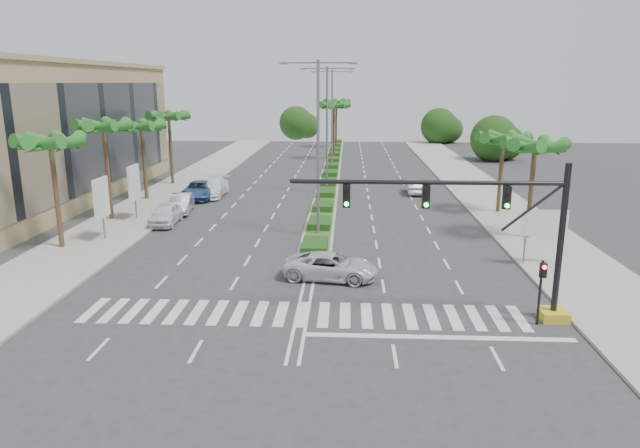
% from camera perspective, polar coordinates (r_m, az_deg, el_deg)
% --- Properties ---
extents(ground, '(160.00, 160.00, 0.00)m').
position_cam_1_polar(ground, '(26.99, -1.78, -9.02)').
color(ground, '#333335').
rests_on(ground, ground).
extents(footpath_right, '(6.00, 120.00, 0.15)m').
position_cam_1_polar(footpath_right, '(47.81, 18.73, 0.58)').
color(footpath_right, gray).
rests_on(footpath_right, ground).
extents(footpath_left, '(6.00, 120.00, 0.15)m').
position_cam_1_polar(footpath_left, '(49.10, -17.80, 1.00)').
color(footpath_left, gray).
rests_on(footpath_left, ground).
extents(median, '(2.20, 75.00, 0.20)m').
position_cam_1_polar(median, '(70.57, 1.16, 5.47)').
color(median, gray).
rests_on(median, ground).
extents(median_grass, '(1.80, 75.00, 0.04)m').
position_cam_1_polar(median_grass, '(70.55, 1.16, 5.57)').
color(median_grass, '#366221').
rests_on(median_grass, median).
extents(building, '(12.00, 36.00, 12.00)m').
position_cam_1_polar(building, '(58.18, -26.27, 8.08)').
color(building, tan).
rests_on(building, ground).
extents(signal_gantry, '(12.60, 1.20, 7.20)m').
position_cam_1_polar(signal_gantry, '(26.74, 18.39, -2.11)').
color(signal_gantry, gold).
rests_on(signal_gantry, ground).
extents(pedestrian_signal, '(0.28, 0.36, 3.00)m').
position_cam_1_polar(pedestrian_signal, '(26.93, 21.27, -5.41)').
color(pedestrian_signal, black).
rests_on(pedestrian_signal, ground).
extents(direction_sign, '(2.70, 0.11, 3.40)m').
position_cam_1_polar(direction_sign, '(35.62, 21.50, -0.14)').
color(direction_sign, slate).
rests_on(direction_sign, ground).
extents(billboard_near, '(0.18, 2.10, 4.35)m').
position_cam_1_polar(billboard_near, '(41.03, -21.03, 2.40)').
color(billboard_near, slate).
rests_on(billboard_near, ground).
extents(billboard_far, '(0.18, 2.10, 4.35)m').
position_cam_1_polar(billboard_far, '(46.48, -18.11, 3.90)').
color(billboard_far, slate).
rests_on(billboard_far, ground).
extents(palm_left_near, '(4.57, 4.68, 7.55)m').
position_cam_1_polar(palm_left_near, '(39.60, -25.32, 7.07)').
color(palm_left_near, brown).
rests_on(palm_left_near, ground).
extents(palm_left_mid, '(4.57, 4.68, 7.95)m').
position_cam_1_polar(palm_left_mid, '(46.75, -20.81, 8.83)').
color(palm_left_mid, brown).
rests_on(palm_left_mid, ground).
extents(palm_left_far, '(4.57, 4.68, 7.35)m').
position_cam_1_polar(palm_left_far, '(54.20, -17.40, 9.07)').
color(palm_left_far, brown).
rests_on(palm_left_far, ground).
extents(palm_left_end, '(4.57, 4.68, 7.75)m').
position_cam_1_polar(palm_left_end, '(61.73, -14.88, 10.13)').
color(palm_left_end, brown).
rests_on(palm_left_end, ground).
extents(palm_right_near, '(4.57, 4.68, 7.05)m').
position_cam_1_polar(palm_right_near, '(40.94, 20.69, 7.01)').
color(palm_right_near, brown).
rests_on(palm_right_near, ground).
extents(palm_right_far, '(4.57, 4.68, 6.75)m').
position_cam_1_polar(palm_right_far, '(48.61, 17.84, 7.86)').
color(palm_right_far, brown).
rests_on(palm_right_far, ground).
extents(palm_median_a, '(4.57, 4.68, 8.05)m').
position_cam_1_polar(palm_median_a, '(79.86, 1.40, 11.56)').
color(palm_median_a, brown).
rests_on(palm_median_a, ground).
extents(palm_median_b, '(4.57, 4.68, 8.05)m').
position_cam_1_polar(palm_median_b, '(94.84, 1.65, 11.94)').
color(palm_median_b, brown).
rests_on(palm_median_b, ground).
extents(streetlight_near, '(5.10, 0.25, 12.00)m').
position_cam_1_polar(streetlight_near, '(39.00, -0.19, 8.49)').
color(streetlight_near, slate).
rests_on(streetlight_near, ground).
extents(streetlight_mid, '(5.10, 0.25, 12.00)m').
position_cam_1_polar(streetlight_mid, '(54.93, 0.71, 10.08)').
color(streetlight_mid, slate).
rests_on(streetlight_mid, ground).
extents(streetlight_far, '(5.10, 0.25, 12.00)m').
position_cam_1_polar(streetlight_far, '(70.89, 1.21, 10.96)').
color(streetlight_far, slate).
rests_on(streetlight_far, ground).
extents(car_parked_a, '(2.06, 4.69, 1.57)m').
position_cam_1_polar(car_parked_a, '(44.94, -15.19, 0.95)').
color(car_parked_a, white).
rests_on(car_parked_a, ground).
extents(car_parked_b, '(2.24, 4.84, 1.54)m').
position_cam_1_polar(car_parked_b, '(48.80, -13.72, 2.02)').
color(car_parked_b, '#B8B8BD').
rests_on(car_parked_b, ground).
extents(car_parked_c, '(3.07, 5.96, 1.61)m').
position_cam_1_polar(car_parked_c, '(54.31, -12.00, 3.35)').
color(car_parked_c, '#2D558A').
rests_on(car_parked_c, ground).
extents(car_parked_d, '(2.41, 5.72, 1.65)m').
position_cam_1_polar(car_parked_d, '(55.15, -10.64, 3.59)').
color(car_parked_d, white).
rests_on(car_parked_d, ground).
extents(car_crossing, '(5.46, 3.12, 1.44)m').
position_cam_1_polar(car_crossing, '(31.41, 1.08, -4.25)').
color(car_crossing, silver).
rests_on(car_crossing, ground).
extents(car_right, '(1.48, 4.18, 1.38)m').
position_cam_1_polar(car_right, '(56.26, 9.40, 3.71)').
color(car_right, silver).
rests_on(car_right, ground).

